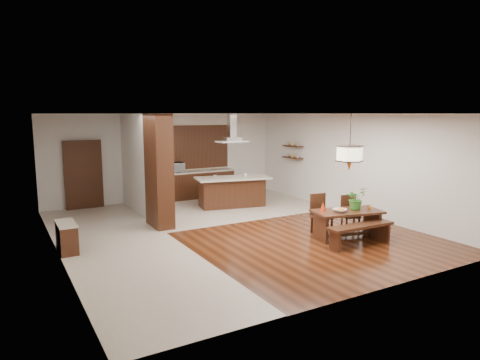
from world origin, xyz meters
TOP-DOWN VIEW (x-y plane):
  - room_shell at (0.00, 0.00)m, footprint 9.00×9.04m
  - tile_hallway at (-2.75, 0.00)m, footprint 2.50×9.00m
  - tile_kitchen at (1.25, 2.50)m, footprint 5.50×4.00m
  - soffit_band at (0.00, 0.00)m, footprint 8.00×9.00m
  - partition_pier at (-1.40, 1.20)m, footprint 0.45×1.00m
  - partition_stub at (-1.40, 3.30)m, footprint 0.18×2.40m
  - hallway_console at (-3.81, 0.20)m, footprint 0.37×0.88m
  - hallway_doorway at (-2.70, 4.40)m, footprint 1.10×0.20m
  - rear_counter at (1.00, 4.20)m, footprint 2.60×0.62m
  - kitchen_window at (1.00, 4.46)m, footprint 2.60×0.08m
  - shelf_lower at (3.87, 2.60)m, footprint 0.26×0.90m
  - shelf_upper at (3.87, 2.60)m, footprint 0.26×0.90m
  - dining_table at (2.05, -1.99)m, footprint 1.72×1.12m
  - dining_bench at (1.93, -2.56)m, footprint 1.68×0.40m
  - dining_chair_left at (1.76, -1.43)m, footprint 0.48×0.48m
  - dining_chair_right at (2.54, -1.60)m, footprint 0.51×0.51m
  - pendant_lantern at (2.05, -1.99)m, footprint 0.64×0.64m
  - foliage_plant at (2.29, -2.00)m, footprint 0.53×0.48m
  - fruit_bowl at (1.79, -2.02)m, footprint 0.39×0.39m
  - napkin_cone at (1.49, -1.78)m, footprint 0.18×0.18m
  - gold_ornament at (2.57, -2.17)m, footprint 0.10×0.10m
  - kitchen_island at (1.36, 2.35)m, footprint 2.44×1.43m
  - range_hood at (1.36, 2.35)m, footprint 0.90×0.55m
  - island_cup at (1.77, 2.22)m, footprint 0.16×0.16m
  - microwave at (0.22, 4.23)m, footprint 0.63×0.46m

SIDE VIEW (x-z plane):
  - tile_hallway at x=-2.75m, z-range 0.00..0.01m
  - tile_kitchen at x=1.25m, z-range 0.00..0.01m
  - dining_bench at x=1.93m, z-range 0.00..0.47m
  - hallway_console at x=-3.81m, z-range 0.00..0.63m
  - dining_chair_right at x=2.54m, z-range 0.00..0.89m
  - rear_counter at x=1.00m, z-range 0.00..0.95m
  - kitchen_island at x=1.36m, z-range 0.01..0.96m
  - dining_chair_left at x=1.76m, z-range 0.00..0.97m
  - dining_table at x=2.05m, z-range 0.16..0.82m
  - fruit_bowl at x=1.79m, z-range 0.66..0.74m
  - gold_ornament at x=2.57m, z-range 0.66..0.77m
  - napkin_cone at x=1.49m, z-range 0.66..0.88m
  - foliage_plant at x=2.29m, z-range 0.66..1.19m
  - island_cup at x=1.77m, z-range 0.94..1.04m
  - hallway_doorway at x=-2.70m, z-range 0.00..2.10m
  - microwave at x=0.22m, z-range 0.95..1.28m
  - shelf_lower at x=3.87m, z-range 1.38..1.42m
  - partition_pier at x=-1.40m, z-range 0.00..2.90m
  - partition_stub at x=-1.40m, z-range 0.00..2.90m
  - kitchen_window at x=1.00m, z-range 1.00..2.50m
  - shelf_upper at x=3.87m, z-range 1.78..1.82m
  - room_shell at x=0.00m, z-range 0.60..3.52m
  - pendant_lantern at x=2.05m, z-range 1.59..2.90m
  - range_hood at x=1.36m, z-range 2.03..2.90m
  - soffit_band at x=0.00m, z-range 2.88..2.89m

